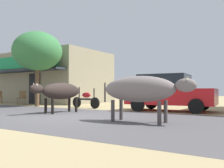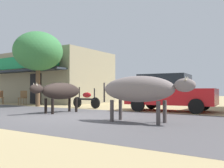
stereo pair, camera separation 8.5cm
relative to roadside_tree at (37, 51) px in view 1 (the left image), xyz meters
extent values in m
plane|color=tan|center=(5.35, -3.16, -3.21)|extent=(80.00, 80.00, 0.00)
cube|color=#4E4B4E|center=(5.35, -3.16, -3.21)|extent=(72.00, 6.01, 0.00)
cube|color=gray|center=(-3.53, 4.39, -1.29)|extent=(8.80, 5.31, 3.83)
cube|color=#198C4C|center=(-3.53, 1.68, -0.22)|extent=(7.04, 0.10, 0.90)
cube|color=#262D38|center=(-3.53, 1.29, -0.91)|extent=(8.44, 0.90, 0.12)
cube|color=black|center=(-2.28, 1.71, -2.16)|extent=(1.10, 0.06, 2.10)
cylinder|color=brown|center=(0.00, 0.00, -2.06)|extent=(0.26, 0.26, 2.30)
ellipsoid|color=#34753D|center=(0.00, 0.00, 0.02)|extent=(2.85, 2.85, 2.28)
cube|color=red|center=(7.67, 1.03, -2.56)|extent=(3.92, 2.11, 0.70)
cube|color=#1E2328|center=(7.38, 1.01, -1.89)|extent=(2.21, 1.83, 0.64)
cylinder|color=black|center=(8.82, 2.03, -2.91)|extent=(0.61, 0.23, 0.60)
cylinder|color=black|center=(8.97, 0.22, -2.91)|extent=(0.61, 0.23, 0.60)
cylinder|color=black|center=(6.37, 1.83, -2.91)|extent=(0.61, 0.23, 0.60)
cylinder|color=black|center=(6.51, 0.03, -2.91)|extent=(0.61, 0.23, 0.60)
cylinder|color=black|center=(3.88, 0.43, -2.92)|extent=(0.57, 0.12, 0.57)
cylinder|color=black|center=(2.57, 0.53, -2.92)|extent=(0.57, 0.12, 0.57)
cylinder|color=black|center=(3.23, 0.48, -2.74)|extent=(1.31, 0.20, 0.10)
ellipsoid|color=#A51419|center=(3.28, 0.48, -2.52)|extent=(0.58, 0.28, 0.28)
cylinder|color=black|center=(3.81, 0.44, -2.47)|extent=(0.06, 0.06, 0.60)
ellipsoid|color=#2B221E|center=(4.19, -2.28, -2.31)|extent=(0.78, 1.96, 0.69)
ellipsoid|color=#2B221E|center=(4.08, -3.49, -2.23)|extent=(0.33, 0.58, 0.36)
cone|color=beige|center=(4.18, -3.55, -2.05)|extent=(0.06, 0.06, 0.12)
cone|color=beige|center=(3.98, -3.53, -2.05)|extent=(0.06, 0.06, 0.12)
cylinder|color=black|center=(4.35, -2.92, -2.91)|extent=(0.11, 0.11, 0.60)
cylinder|color=black|center=(3.92, -2.88, -2.91)|extent=(0.11, 0.11, 0.60)
cylinder|color=black|center=(4.46, -1.68, -2.91)|extent=(0.11, 0.11, 0.60)
cylinder|color=black|center=(4.03, -1.64, -2.91)|extent=(0.11, 0.11, 0.60)
cylinder|color=black|center=(4.28, -1.28, -2.41)|extent=(0.05, 0.05, 0.55)
ellipsoid|color=slate|center=(8.23, -3.30, -2.25)|extent=(2.22, 0.83, 0.75)
ellipsoid|color=slate|center=(9.58, -3.24, -2.16)|extent=(0.57, 0.30, 0.36)
cone|color=beige|center=(9.62, -3.14, -1.98)|extent=(0.06, 0.06, 0.12)
cone|color=beige|center=(9.63, -3.34, -1.98)|extent=(0.06, 0.06, 0.12)
cylinder|color=#47403F|center=(8.94, -3.01, -2.89)|extent=(0.11, 0.11, 0.64)
cylinder|color=#47403F|center=(8.96, -3.53, -2.89)|extent=(0.11, 0.11, 0.64)
cylinder|color=#47403F|center=(7.51, -3.07, -2.89)|extent=(0.11, 0.11, 0.64)
cylinder|color=#47403F|center=(7.53, -3.59, -2.89)|extent=(0.11, 0.11, 0.64)
cylinder|color=#47403F|center=(7.09, -3.35, -2.35)|extent=(0.05, 0.05, 0.60)
cylinder|color=brown|center=(-3.64, 0.16, -2.99)|extent=(0.04, 0.04, 0.43)
cylinder|color=brown|center=(-3.96, 0.30, -2.99)|extent=(0.04, 0.04, 0.43)
cube|color=brown|center=(-2.06, 0.47, -2.76)|extent=(0.60, 0.60, 0.05)
cube|color=brown|center=(-2.15, 0.65, -2.51)|extent=(0.40, 0.25, 0.44)
cylinder|color=brown|center=(-1.82, 0.40, -2.99)|extent=(0.04, 0.04, 0.43)
cylinder|color=brown|center=(-2.12, 0.23, -2.99)|extent=(0.04, 0.04, 0.43)
cylinder|color=brown|center=(-1.99, 0.71, -2.99)|extent=(0.04, 0.04, 0.43)
cylinder|color=brown|center=(-2.30, 0.54, -2.99)|extent=(0.04, 0.04, 0.43)
camera|label=1|loc=(11.44, -9.68, -2.31)|focal=39.53mm
camera|label=2|loc=(11.51, -9.63, -2.31)|focal=39.53mm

